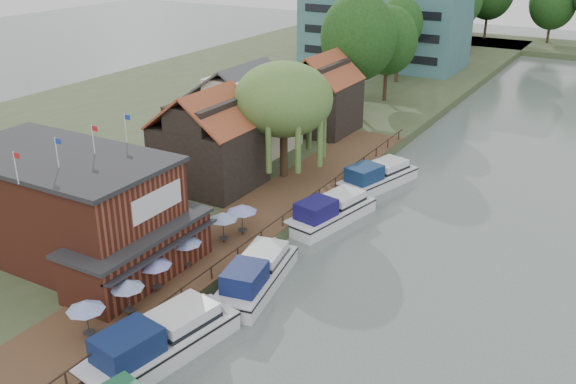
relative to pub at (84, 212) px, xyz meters
The scene contains 26 objects.
ground 14.79m from the pub, ahead, with size 260.00×260.00×0.00m, color #505D59.
land_bank 39.61m from the pub, 113.96° to the left, with size 50.00×140.00×1.00m, color #384728.
quay_deck 13.04m from the pub, 61.39° to the left, with size 6.00×50.00×0.10m, color #47301E.
quay_rail 14.76m from the pub, 52.89° to the left, with size 0.20×49.00×1.00m, color black, non-canonical shape.
pub is the anchor object (origin of this frame).
hotel_block 71.49m from the pub, 96.43° to the left, with size 25.40×12.40×12.30m, color #38666B, non-canonical shape.
cottage_a 15.05m from the pub, 93.81° to the left, with size 8.60×7.60×8.50m, color black, non-canonical shape.
cottage_b 25.33m from the pub, 99.09° to the left, with size 9.60×8.60×8.50m, color beige, non-canonical shape.
cottage_c 34.01m from the pub, 90.00° to the left, with size 7.60×7.60×8.50m, color black, non-canonical shape.
willow 20.36m from the pub, 80.07° to the left, with size 8.60×8.60×10.43m, color #476B2D, non-canonical shape.
umbrella_0 9.63m from the pub, 44.39° to the right, with size 2.12×2.12×2.38m, color #1B3999, non-canonical shape.
umbrella_1 8.30m from the pub, 27.99° to the right, with size 2.03×2.03×2.38m, color navy, non-canonical shape.
umbrella_2 7.11m from the pub, ahead, with size 2.17×2.17×2.38m, color navy, non-canonical shape.
umbrella_3 7.25m from the pub, 19.68° to the left, with size 2.16×2.16×2.38m, color #1C3E9B, non-canonical shape.
umbrella_4 9.47m from the pub, 45.54° to the left, with size 2.10×2.10×2.38m, color navy, non-canonical shape.
umbrella_5 11.04m from the pub, 50.56° to the left, with size 2.25×2.25×2.38m, color #1B2399, non-canonical shape.
cruiser_0 11.69m from the pub, 25.08° to the right, with size 3.52×10.86×2.67m, color silver, non-canonical shape.
cruiser_1 12.00m from the pub, 21.12° to the left, with size 3.24×10.02×2.43m, color silver, non-canonical shape.
cruiser_2 19.03m from the pub, 55.83° to the left, with size 3.23×9.98×2.42m, color white, non-canonical shape.
cruiser_3 26.88m from the pub, 66.14° to the left, with size 3.25×10.06×2.44m, color silver, non-canonical shape.
bank_tree_0 42.06m from the pub, 89.22° to the left, with size 8.73×8.73×14.16m, color #143811, non-canonical shape.
bank_tree_1 49.80m from the pub, 88.75° to the left, with size 7.48×7.48×11.96m, color #143811, non-canonical shape.
bank_tree_2 60.43m from the pub, 91.38° to the left, with size 6.47×6.47×11.98m, color #143811, non-canonical shape.
bank_tree_3 78.44m from the pub, 88.52° to the left, with size 6.31×6.31×13.29m, color #143811, non-canonical shape.
bank_tree_4 88.68m from the pub, 91.03° to the left, with size 8.68×8.68×15.00m, color #143811, non-canonical shape.
bank_tree_5 96.21m from the pub, 91.99° to the left, with size 7.30×7.30×11.12m, color #143811, non-canonical shape.
Camera 1 is at (16.91, -27.52, 22.27)m, focal length 40.00 mm.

